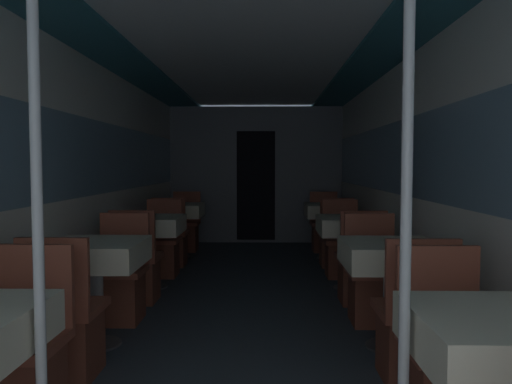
{
  "coord_description": "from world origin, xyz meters",
  "views": [
    {
      "loc": [
        0.17,
        -1.06,
        1.31
      ],
      "look_at": [
        0.09,
        2.74,
        1.1
      ],
      "focal_mm": 35.0,
      "sensor_mm": 36.0,
      "label": 1
    }
  ],
  "objects_px": {
    "chair_right_near_2": "(360,274)",
    "chair_right_far_1": "(373,289)",
    "chair_left_far_3": "(185,232)",
    "chair_right_near_3": "(335,245)",
    "dining_table_left_1": "(96,257)",
    "chair_right_far_2": "(342,253)",
    "chair_left_far_2": "(162,252)",
    "dining_table_right_2": "(350,228)",
    "chair_left_near_2": "(137,273)",
    "chair_left_far_1": "(120,287)",
    "chair_left_near_1": "(66,333)",
    "chair_right_near_1": "(413,335)",
    "chair_right_far_3": "(325,233)",
    "chair_left_near_3": "(171,244)",
    "chair_left_far_0": "(20,372)",
    "dining_table_left_2": "(151,227)",
    "dining_table_right_0": "(504,344)",
    "support_pole_left_0": "(37,211)",
    "dining_table_left_3": "(179,212)",
    "dining_table_right_3": "(330,212)",
    "dining_table_right_1": "(390,258)",
    "chair_right_far_0": "(447,375)"
  },
  "relations": [
    {
      "from": "dining_table_left_3",
      "to": "dining_table_right_1",
      "type": "height_order",
      "value": "same"
    },
    {
      "from": "dining_table_right_0",
      "to": "dining_table_right_2",
      "type": "height_order",
      "value": "same"
    },
    {
      "from": "dining_table_left_2",
      "to": "dining_table_right_0",
      "type": "xyz_separation_m",
      "value": [
        2.11,
        -3.39,
        0.0
      ]
    },
    {
      "from": "dining_table_left_1",
      "to": "chair_right_far_1",
      "type": "xyz_separation_m",
      "value": [
        2.11,
        0.56,
        -0.36
      ]
    },
    {
      "from": "dining_table_right_2",
      "to": "chair_right_far_1",
      "type": "bearing_deg",
      "value": -90.0
    },
    {
      "from": "chair_left_near_1",
      "to": "dining_table_right_3",
      "type": "bearing_deg",
      "value": 61.96
    },
    {
      "from": "dining_table_left_1",
      "to": "chair_right_far_2",
      "type": "relative_size",
      "value": 0.85
    },
    {
      "from": "dining_table_left_3",
      "to": "chair_left_far_3",
      "type": "relative_size",
      "value": 0.85
    },
    {
      "from": "chair_left_near_1",
      "to": "chair_right_near_1",
      "type": "relative_size",
      "value": 1.0
    },
    {
      "from": "chair_left_near_3",
      "to": "chair_right_near_3",
      "type": "distance_m",
      "value": 2.11
    },
    {
      "from": "support_pole_left_0",
      "to": "dining_table_right_2",
      "type": "distance_m",
      "value": 3.84
    },
    {
      "from": "support_pole_left_0",
      "to": "chair_left_far_1",
      "type": "bearing_deg",
      "value": 99.32
    },
    {
      "from": "chair_left_far_0",
      "to": "dining_table_right_3",
      "type": "xyz_separation_m",
      "value": [
        2.11,
        4.52,
        0.36
      ]
    },
    {
      "from": "chair_left_near_1",
      "to": "dining_table_right_3",
      "type": "relative_size",
      "value": 1.18
    },
    {
      "from": "dining_table_left_2",
      "to": "chair_right_near_3",
      "type": "distance_m",
      "value": 2.42
    },
    {
      "from": "chair_left_near_1",
      "to": "chair_left_far_0",
      "type": "bearing_deg",
      "value": -90.0
    },
    {
      "from": "dining_table_left_1",
      "to": "chair_right_far_2",
      "type": "height_order",
      "value": "chair_right_far_2"
    },
    {
      "from": "dining_table_right_0",
      "to": "chair_right_far_2",
      "type": "bearing_deg",
      "value": 90.0
    },
    {
      "from": "chair_left_far_1",
      "to": "chair_right_far_0",
      "type": "distance_m",
      "value": 2.7
    },
    {
      "from": "dining_table_right_1",
      "to": "chair_right_far_3",
      "type": "height_order",
      "value": "chair_right_far_3"
    },
    {
      "from": "chair_left_near_1",
      "to": "chair_left_far_3",
      "type": "bearing_deg",
      "value": 90.0
    },
    {
      "from": "chair_left_far_2",
      "to": "dining_table_right_2",
      "type": "bearing_deg",
      "value": 165.04
    },
    {
      "from": "chair_left_far_0",
      "to": "chair_right_near_3",
      "type": "relative_size",
      "value": 1.0
    },
    {
      "from": "dining_table_left_2",
      "to": "dining_table_left_3",
      "type": "relative_size",
      "value": 1.0
    },
    {
      "from": "dining_table_right_2",
      "to": "chair_right_near_2",
      "type": "bearing_deg",
      "value": -90.0
    },
    {
      "from": "dining_table_right_3",
      "to": "chair_left_near_3",
      "type": "bearing_deg",
      "value": -165.04
    },
    {
      "from": "dining_table_left_1",
      "to": "dining_table_left_2",
      "type": "relative_size",
      "value": 1.0
    },
    {
      "from": "chair_left_far_1",
      "to": "chair_right_near_3",
      "type": "relative_size",
      "value": 1.0
    },
    {
      "from": "chair_right_near_1",
      "to": "chair_right_far_1",
      "type": "distance_m",
      "value": 1.13
    },
    {
      "from": "chair_right_near_2",
      "to": "chair_right_far_1",
      "type": "bearing_deg",
      "value": -90.0
    },
    {
      "from": "dining_table_right_0",
      "to": "dining_table_right_1",
      "type": "relative_size",
      "value": 1.0
    },
    {
      "from": "chair_left_near_2",
      "to": "chair_right_near_3",
      "type": "distance_m",
      "value": 2.7
    },
    {
      "from": "chair_right_far_0",
      "to": "support_pole_left_0",
      "type": "bearing_deg",
      "value": 17.96
    },
    {
      "from": "chair_left_far_3",
      "to": "chair_right_near_3",
      "type": "xyz_separation_m",
      "value": [
        2.11,
        -1.13,
        0.0
      ]
    },
    {
      "from": "chair_left_near_3",
      "to": "chair_left_far_2",
      "type": "bearing_deg",
      "value": -90.0
    },
    {
      "from": "chair_left_near_1",
      "to": "dining_table_right_2",
      "type": "relative_size",
      "value": 1.18
    },
    {
      "from": "chair_left_near_2",
      "to": "chair_left_far_1",
      "type": "bearing_deg",
      "value": -90.0
    },
    {
      "from": "dining_table_right_1",
      "to": "chair_right_far_3",
      "type": "relative_size",
      "value": 0.85
    },
    {
      "from": "dining_table_left_1",
      "to": "dining_table_right_2",
      "type": "height_order",
      "value": "same"
    },
    {
      "from": "chair_left_near_2",
      "to": "chair_right_far_2",
      "type": "xyz_separation_m",
      "value": [
        2.11,
        1.13,
        0.0
      ]
    },
    {
      "from": "dining_table_right_0",
      "to": "chair_right_near_3",
      "type": "xyz_separation_m",
      "value": [
        0.0,
        4.52,
        -0.36
      ]
    },
    {
      "from": "chair_left_far_0",
      "to": "dining_table_right_1",
      "type": "bearing_deg",
      "value": -151.71
    },
    {
      "from": "chair_right_far_3",
      "to": "chair_left_far_1",
      "type": "bearing_deg",
      "value": 58.16
    },
    {
      "from": "chair_left_near_3",
      "to": "chair_right_near_1",
      "type": "xyz_separation_m",
      "value": [
        2.11,
        -3.39,
        0.0
      ]
    },
    {
      "from": "chair_left_far_0",
      "to": "chair_right_near_2",
      "type": "xyz_separation_m",
      "value": [
        2.11,
        2.27,
        0.0
      ]
    },
    {
      "from": "support_pole_left_0",
      "to": "chair_right_far_3",
      "type": "height_order",
      "value": "support_pole_left_0"
    },
    {
      "from": "chair_left_near_2",
      "to": "chair_right_far_2",
      "type": "height_order",
      "value": "same"
    },
    {
      "from": "support_pole_left_0",
      "to": "dining_table_right_0",
      "type": "bearing_deg",
      "value": 0.0
    },
    {
      "from": "dining_table_right_2",
      "to": "chair_right_near_3",
      "type": "distance_m",
      "value": 1.19
    },
    {
      "from": "chair_right_far_0",
      "to": "chair_right_near_3",
      "type": "height_order",
      "value": "same"
    }
  ]
}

